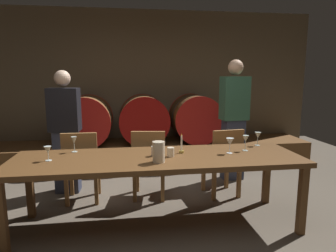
{
  "coord_description": "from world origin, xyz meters",
  "views": [
    {
      "loc": [
        -0.29,
        -2.61,
        1.53
      ],
      "look_at": [
        0.17,
        0.62,
        0.97
      ],
      "focal_mm": 31.52,
      "sensor_mm": 36.0,
      "label": 1
    }
  ],
  "objects": [
    {
      "name": "candle_center",
      "position": [
        0.27,
        0.32,
        0.79
      ],
      "size": [
        0.05,
        0.05,
        0.21
      ],
      "color": "olive",
      "rests_on": "dining_table"
    },
    {
      "name": "cup_right",
      "position": [
        0.14,
        0.2,
        0.78
      ],
      "size": [
        0.07,
        0.07,
        0.09
      ],
      "primitive_type": "cylinder",
      "color": "beige",
      "rests_on": "dining_table"
    },
    {
      "name": "wine_glass_far_left",
      "position": [
        -1.03,
        0.22,
        0.83
      ],
      "size": [
        0.07,
        0.07,
        0.14
      ],
      "color": "silver",
      "rests_on": "dining_table"
    },
    {
      "name": "guest_right",
      "position": [
        1.26,
        1.45,
        0.9
      ],
      "size": [
        0.4,
        0.27,
        1.75
      ],
      "rotation": [
        0.0,
        0.0,
        3.22
      ],
      "color": "#33384C",
      "rests_on": "ground"
    },
    {
      "name": "wine_glass_center",
      "position": [
        0.76,
        0.24,
        0.85
      ],
      "size": [
        0.08,
        0.08,
        0.16
      ],
      "color": "white",
      "rests_on": "dining_table"
    },
    {
      "name": "guest_left",
      "position": [
        -1.07,
        1.29,
        0.81
      ],
      "size": [
        0.4,
        0.26,
        1.59
      ],
      "rotation": [
        0.0,
        0.0,
        3.07
      ],
      "color": "#33384C",
      "rests_on": "ground"
    },
    {
      "name": "wine_glass_left",
      "position": [
        -0.84,
        0.52,
        0.85
      ],
      "size": [
        0.06,
        0.06,
        0.16
      ],
      "color": "silver",
      "rests_on": "dining_table"
    },
    {
      "name": "ground_plane",
      "position": [
        0.0,
        0.0,
        0.0
      ],
      "size": [
        8.45,
        8.45,
        0.0
      ],
      "primitive_type": "plane",
      "color": "brown"
    },
    {
      "name": "back_wall",
      "position": [
        0.0,
        3.04,
        1.35
      ],
      "size": [
        6.5,
        0.24,
        2.7
      ],
      "primitive_type": "cube",
      "color": "brown",
      "rests_on": "ground"
    },
    {
      "name": "barrel_shelf",
      "position": [
        0.0,
        2.49,
        0.18
      ],
      "size": [
        5.85,
        0.9,
        0.36
      ],
      "primitive_type": "cube",
      "color": "brown",
      "rests_on": "ground"
    },
    {
      "name": "chair_right",
      "position": [
        0.91,
        0.84,
        0.49
      ],
      "size": [
        0.45,
        0.45,
        0.88
      ],
      "rotation": [
        0.0,
        0.0,
        3.27
      ],
      "color": "olive",
      "rests_on": "ground"
    },
    {
      "name": "pitcher",
      "position": [
        -0.0,
        0.02,
        0.83
      ],
      "size": [
        0.12,
        0.12,
        0.2
      ],
      "color": "beige",
      "rests_on": "dining_table"
    },
    {
      "name": "wine_barrel_center",
      "position": [
        0.01,
        2.49,
        0.77
      ],
      "size": [
        0.83,
        0.8,
        0.83
      ],
      "color": "brown",
      "rests_on": "barrel_shelf"
    },
    {
      "name": "wine_glass_right",
      "position": [
        0.97,
        0.32,
        0.85
      ],
      "size": [
        0.06,
        0.06,
        0.17
      ],
      "color": "silver",
      "rests_on": "dining_table"
    },
    {
      "name": "wine_barrel_right",
      "position": [
        0.92,
        2.49,
        0.77
      ],
      "size": [
        0.83,
        0.8,
        0.83
      ],
      "color": "#513319",
      "rests_on": "barrel_shelf"
    },
    {
      "name": "cup_left",
      "position": [
        -0.02,
        0.25,
        0.78
      ],
      "size": [
        0.06,
        0.06,
        0.1
      ],
      "primitive_type": "cylinder",
      "color": "white",
      "rests_on": "dining_table"
    },
    {
      "name": "chair_center",
      "position": [
        -0.03,
        0.89,
        0.49
      ],
      "size": [
        0.45,
        0.45,
        0.88
      ],
      "rotation": [
        0.0,
        0.0,
        3.01
      ],
      "color": "olive",
      "rests_on": "ground"
    },
    {
      "name": "wine_glass_far_right",
      "position": [
        1.2,
        0.52,
        0.85
      ],
      "size": [
        0.07,
        0.07,
        0.16
      ],
      "color": "silver",
      "rests_on": "dining_table"
    },
    {
      "name": "dining_table",
      "position": [
        0.02,
        0.21,
        0.67
      ],
      "size": [
        2.86,
        0.86,
        0.73
      ],
      "color": "brown",
      "rests_on": "ground"
    },
    {
      "name": "chair_left",
      "position": [
        -0.83,
        0.9,
        0.49
      ],
      "size": [
        0.4,
        0.4,
        0.88
      ],
      "rotation": [
        0.0,
        0.0,
        3.14
      ],
      "color": "olive",
      "rests_on": "ground"
    },
    {
      "name": "wine_barrel_left",
      "position": [
        -0.95,
        2.49,
        0.77
      ],
      "size": [
        0.83,
        0.8,
        0.83
      ],
      "color": "brown",
      "rests_on": "barrel_shelf"
    }
  ]
}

